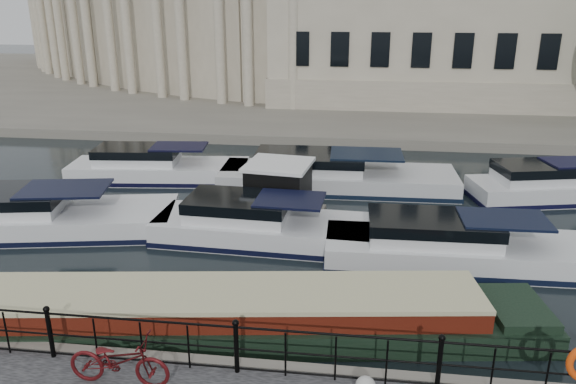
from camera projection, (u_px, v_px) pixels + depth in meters
name	position (u px, v px, depth m)	size (l,w,h in m)	color
ground_plane	(257.00, 333.00, 13.78)	(160.00, 160.00, 0.00)	black
far_bank	(336.00, 85.00, 50.20)	(120.00, 42.00, 0.55)	#6B665B
railing	(236.00, 344.00, 11.28)	(24.14, 0.14, 1.22)	black
civic_building	(323.00, 7.00, 44.07)	(53.55, 31.84, 16.85)	#ADA38C
bicycle	(119.00, 361.00, 10.96)	(0.72, 2.06, 1.08)	#4C0D10
narrowboat	(201.00, 321.00, 13.60)	(17.01, 4.52, 1.61)	black
harbour_hut	(279.00, 193.00, 20.69)	(3.39, 2.95, 2.19)	#6B665B
cabin_cruisers	(274.00, 204.00, 21.28)	(27.09, 10.10, 1.99)	white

